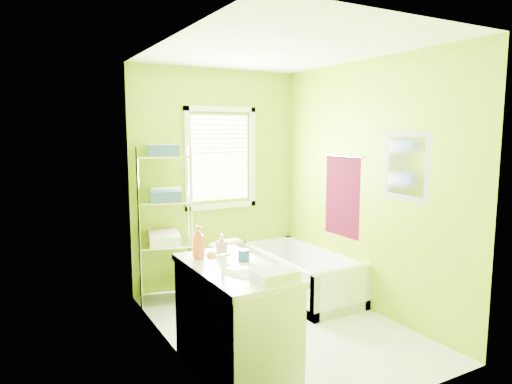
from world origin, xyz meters
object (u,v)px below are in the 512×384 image
bathtub (300,280)px  toilet (211,266)px  vanity (235,317)px  wire_shelf_unit (166,207)px

bathtub → toilet: 1.04m
vanity → wire_shelf_unit: bearing=88.6°
bathtub → wire_shelf_unit: (-1.41, 0.54, 0.90)m
toilet → wire_shelf_unit: bearing=-27.3°
bathtub → wire_shelf_unit: size_ratio=0.92×
vanity → wire_shelf_unit: wire_shelf_unit is taller
bathtub → vanity: bearing=-140.4°
toilet → vanity: (-0.53, -1.64, 0.11)m
bathtub → wire_shelf_unit: wire_shelf_unit is taller
toilet → vanity: size_ratio=0.60×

